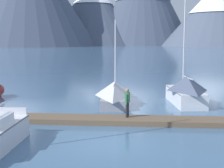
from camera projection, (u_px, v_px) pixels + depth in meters
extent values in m
plane|color=#426689|center=(107.00, 144.00, 15.72)|extent=(700.00, 700.00, 0.00)
cone|color=#424C60|center=(93.00, 15.00, 248.83)|extent=(85.30, 85.30, 44.37)
cone|color=#4C566B|center=(220.00, 13.00, 212.21)|extent=(72.79, 72.79, 41.50)
cube|color=brown|center=(111.00, 120.00, 19.66)|extent=(26.39, 2.76, 0.30)
cylinder|color=#38383D|center=(110.00, 123.00, 18.98)|extent=(25.28, 1.28, 0.24)
cylinder|color=#38383D|center=(112.00, 118.00, 20.35)|extent=(25.28, 1.28, 0.24)
cube|color=silver|center=(12.00, 111.00, 17.07)|extent=(1.52, 0.16, 0.36)
cube|color=#93939E|center=(115.00, 99.00, 25.34)|extent=(1.86, 6.00, 0.72)
ellipsoid|color=#93939E|center=(116.00, 92.00, 28.64)|extent=(1.56, 1.94, 0.69)
cube|color=#424247|center=(115.00, 95.00, 25.30)|extent=(1.90, 5.88, 0.06)
cylinder|color=silver|center=(115.00, 57.00, 25.57)|extent=(0.10, 0.10, 5.55)
cylinder|color=silver|center=(114.00, 84.00, 24.34)|extent=(0.10, 3.01, 0.08)
pyramid|color=silver|center=(115.00, 88.00, 24.78)|extent=(2.10, 4.81, 1.04)
cube|color=white|center=(185.00, 97.00, 25.23)|extent=(2.31, 5.33, 1.09)
ellipsoid|color=white|center=(176.00, 91.00, 28.09)|extent=(1.74, 1.79, 1.03)
cube|color=slate|center=(185.00, 90.00, 25.16)|extent=(2.34, 5.23, 0.06)
cylinder|color=silver|center=(184.00, 44.00, 25.46)|extent=(0.10, 0.10, 6.78)
cylinder|color=silver|center=(188.00, 78.00, 24.52)|extent=(0.29, 2.57, 0.08)
pyramid|color=#4C5670|center=(187.00, 83.00, 24.70)|extent=(2.48, 4.32, 1.07)
cylinder|color=#232328|center=(128.00, 109.00, 19.83)|extent=(0.14, 0.14, 0.86)
cylinder|color=#232328|center=(127.00, 110.00, 19.59)|extent=(0.14, 0.14, 0.86)
cube|color=#387A4C|center=(127.00, 97.00, 19.61)|extent=(0.31, 0.42, 0.60)
sphere|color=#A37556|center=(127.00, 90.00, 19.56)|extent=(0.22, 0.22, 0.22)
cylinder|color=#387A4C|center=(128.00, 98.00, 19.86)|extent=(0.09, 0.09, 0.62)
cylinder|color=#387A4C|center=(126.00, 99.00, 19.38)|extent=(0.09, 0.09, 0.62)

